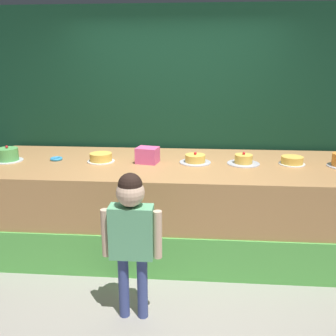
% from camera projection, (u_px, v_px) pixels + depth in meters
% --- Properties ---
extents(ground_plane, '(12.00, 12.00, 0.00)m').
position_uv_depth(ground_plane, '(166.00, 279.00, 3.50)').
color(ground_plane, gray).
extents(stage_platform, '(4.13, 1.41, 0.95)m').
position_uv_depth(stage_platform, '(171.00, 205.00, 4.03)').
color(stage_platform, '#B27F4C').
rests_on(stage_platform, ground_plane).
extents(curtain_backdrop, '(4.66, 0.08, 2.62)m').
position_uv_depth(curtain_backdrop, '(176.00, 118.00, 4.57)').
color(curtain_backdrop, '#113823').
rests_on(curtain_backdrop, ground_plane).
extents(child_figure, '(0.46, 0.21, 1.20)m').
position_uv_depth(child_figure, '(131.00, 227.00, 2.78)').
color(child_figure, '#3F4C8C').
rests_on(child_figure, ground_plane).
extents(pink_box, '(0.25, 0.22, 0.17)m').
position_uv_depth(pink_box, '(147.00, 155.00, 3.89)').
color(pink_box, '#E95795').
rests_on(pink_box, stage_platform).
extents(donut, '(0.13, 0.13, 0.03)m').
position_uv_depth(donut, '(56.00, 159.00, 4.01)').
color(donut, '#3399D8').
rests_on(donut, stage_platform).
extents(cake_far_left, '(0.31, 0.31, 0.17)m').
position_uv_depth(cake_far_left, '(8.00, 155.00, 3.96)').
color(cake_far_left, silver).
rests_on(cake_far_left, stage_platform).
extents(cake_left, '(0.29, 0.29, 0.09)m').
position_uv_depth(cake_left, '(101.00, 158.00, 3.94)').
color(cake_left, white).
rests_on(cake_left, stage_platform).
extents(cake_center_left, '(0.33, 0.33, 0.12)m').
position_uv_depth(cake_center_left, '(195.00, 159.00, 3.90)').
color(cake_center_left, silver).
rests_on(cake_center_left, stage_platform).
extents(cake_center_right, '(0.34, 0.34, 0.13)m').
position_uv_depth(cake_center_right, '(243.00, 160.00, 3.85)').
color(cake_center_right, silver).
rests_on(cake_center_right, stage_platform).
extents(cake_right, '(0.27, 0.27, 0.08)m').
position_uv_depth(cake_right, '(292.00, 161.00, 3.84)').
color(cake_right, white).
rests_on(cake_right, stage_platform).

